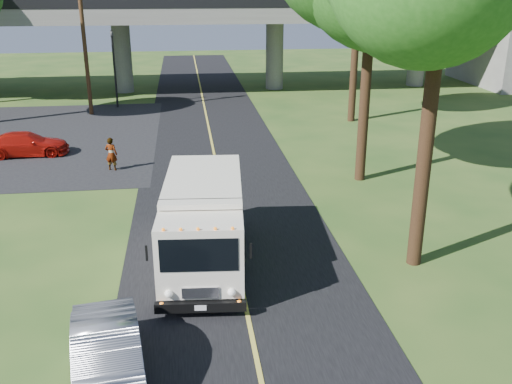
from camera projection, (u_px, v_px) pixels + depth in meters
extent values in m
plane|color=#264819|center=(242.00, 290.00, 16.26)|extent=(120.00, 120.00, 0.00)
cube|color=black|center=(219.00, 177.00, 25.56)|extent=(7.00, 90.00, 0.02)
cube|color=black|center=(12.00, 139.00, 31.69)|extent=(16.00, 18.00, 0.01)
cube|color=gold|center=(219.00, 177.00, 25.55)|extent=(0.12, 90.00, 0.01)
cube|color=slate|center=(198.00, 12.00, 43.93)|extent=(50.00, 9.00, 1.20)
cube|color=black|center=(200.00, 2.00, 39.53)|extent=(50.00, 0.25, 0.80)
cube|color=slate|center=(497.00, 48.00, 47.95)|extent=(4.00, 10.00, 6.00)
cylinder|color=slate|center=(123.00, 57.00, 44.37)|extent=(1.40, 1.40, 5.40)
cylinder|color=slate|center=(275.00, 55.00, 45.80)|extent=(1.40, 1.40, 5.40)
cylinder|color=slate|center=(417.00, 53.00, 47.22)|extent=(1.40, 1.40, 5.40)
cylinder|color=black|center=(115.00, 70.00, 38.82)|extent=(0.14, 0.14, 5.20)
imported|color=black|center=(112.00, 40.00, 38.13)|extent=(0.18, 0.22, 1.10)
cylinder|color=#472D19|center=(85.00, 44.00, 36.12)|extent=(0.26, 0.26, 9.00)
cylinder|color=#382314|center=(425.00, 156.00, 16.63)|extent=(0.44, 0.44, 7.00)
cylinder|color=#382314|center=(365.00, 93.00, 24.03)|extent=(0.44, 0.44, 7.70)
cylinder|color=#382314|center=(354.00, 67.00, 34.78)|extent=(0.44, 0.44, 6.65)
cube|color=silver|center=(204.00, 207.00, 17.97)|extent=(2.60, 4.36, 2.14)
cube|color=silver|center=(201.00, 251.00, 15.23)|extent=(2.41, 1.89, 1.95)
cube|color=black|center=(199.00, 255.00, 14.34)|extent=(2.00, 0.23, 0.90)
cube|color=black|center=(201.00, 307.00, 14.76)|extent=(2.39, 0.35, 0.27)
cube|color=silver|center=(205.00, 250.00, 18.07)|extent=(2.71, 5.68, 0.17)
cylinder|color=black|center=(167.00, 284.00, 15.74)|extent=(0.33, 0.88, 0.86)
cylinder|color=black|center=(237.00, 282.00, 15.83)|extent=(0.33, 0.88, 0.86)
cylinder|color=black|center=(178.00, 226.00, 19.49)|extent=(0.33, 0.88, 0.86)
cylinder|color=black|center=(235.00, 224.00, 19.58)|extent=(0.33, 0.88, 0.86)
imported|color=#A7110A|center=(26.00, 144.00, 28.62)|extent=(4.16, 1.87, 1.18)
imported|color=gray|center=(108.00, 360.00, 12.17)|extent=(2.07, 4.29, 1.36)
imported|color=gray|center=(111.00, 154.00, 26.28)|extent=(0.66, 0.53, 1.57)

